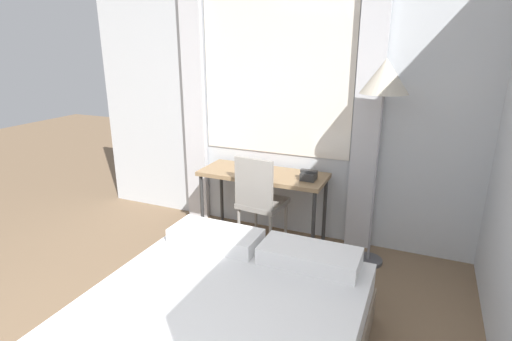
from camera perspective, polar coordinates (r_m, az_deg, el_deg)
wall_back_with_window at (r=4.01m, az=4.54°, el=9.44°), size 4.63×0.13×2.70m
desk at (r=3.92m, az=1.00°, el=-1.19°), size 1.24×0.50×0.72m
desk_chair at (r=3.76m, az=0.48°, el=-3.93°), size 0.44×0.44×0.95m
standing_lamp at (r=3.44m, az=17.85°, el=11.18°), size 0.39×0.39×1.82m
telephone at (r=3.71m, az=7.54°, el=-0.71°), size 0.15×0.14×0.09m
book at (r=3.96m, az=-0.33°, el=0.20°), size 0.21×0.19×0.02m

